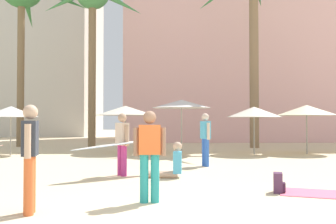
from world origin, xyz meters
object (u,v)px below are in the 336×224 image
Objects in this scene: person_far_left at (122,142)px; person_mid_center at (170,165)px; cafe_umbrella_2 at (125,111)px; person_mid_left at (150,152)px; palm_tree_center at (92,5)px; beach_towel at (321,194)px; person_near_left at (205,137)px; cafe_umbrella_6 at (182,104)px; person_far_right at (30,154)px; backpack at (278,183)px; cafe_umbrella_3 at (254,112)px; cafe_umbrella_5 at (11,112)px; cafe_umbrella_0 at (307,110)px.

person_mid_center is at bearing 134.01° from person_far_left.
cafe_umbrella_2 is 2.65× the size of person_mid_center.
person_far_left is 3.41m from person_mid_left.
cafe_umbrella_2 is at bearing -60.15° from palm_tree_center.
beach_towel is 5.22m from person_near_left.
person_far_left is at bearing -6.13° from person_mid_center.
cafe_umbrella_2 is 1.03× the size of cafe_umbrella_6.
palm_tree_center reaches higher than person_far_right.
person_near_left reaches higher than person_mid_left.
palm_tree_center is 17.82m from beach_towel.
backpack is at bearing 110.22° from person_far_left.
person_far_left is 4.25m from person_far_right.
backpack is at bearing -101.00° from cafe_umbrella_3.
palm_tree_center reaches higher than cafe_umbrella_5.
person_far_left is at bearing -138.31° from cafe_umbrella_0.
person_far_right is at bearing 62.86° from person_mid_center.
person_far_right is at bearing -66.97° from cafe_umbrella_5.
person_far_left is 1.47m from person_mid_center.
person_far_left is at bearing 25.21° from person_near_left.
cafe_umbrella_3 is 2.40× the size of person_mid_center.
cafe_umbrella_3 reaches higher than person_far_right.
palm_tree_center is 5.66× the size of person_far_right.
cafe_umbrella_5 is 8.49m from person_far_left.
cafe_umbrella_3 is (8.20, -4.78, -6.34)m from palm_tree_center.
cafe_umbrella_5 is (-2.61, -5.08, -6.34)m from palm_tree_center.
person_mid_left is (1.45, -10.72, -1.07)m from cafe_umbrella_2.
cafe_umbrella_3 is at bearing -7.23° from cafe_umbrella_2.
person_far_left is at bearing -106.88° from cafe_umbrella_6.
person_near_left is at bearing -58.76° from cafe_umbrella_2.
person_mid_center is (-6.48, -7.20, -1.68)m from cafe_umbrella_0.
person_near_left is (-0.98, 4.64, 0.76)m from backpack.
cafe_umbrella_5 is 1.48× the size of beach_towel.
beach_towel is at bearing 114.16° from person_far_left.
cafe_umbrella_0 is at bearing 6.31° from cafe_umbrella_3.
person_mid_center is (1.32, -0.25, -0.60)m from person_far_left.
person_mid_left is (-6.95, -10.26, -1.07)m from cafe_umbrella_0.
person_near_left is at bearing -82.77° from cafe_umbrella_6.
cafe_umbrella_0 reaches higher than cafe_umbrella_2.
cafe_umbrella_6 is (-5.80, -0.37, 0.27)m from cafe_umbrella_0.
cafe_umbrella_3 reaches higher than person_mid_left.
cafe_umbrella_0 is 2.53m from cafe_umbrella_3.
cafe_umbrella_0 reaches higher than person_far_right.
cafe_umbrella_3 is at bearing 1.55° from cafe_umbrella_6.
cafe_umbrella_2 is 2.74m from cafe_umbrella_6.
cafe_umbrella_5 is 13.46m from beach_towel.
cafe_umbrella_5 reaches higher than person_near_left.
cafe_umbrella_5 is 1.33× the size of person_far_right.
person_mid_left is (-1.70, -5.54, -0.04)m from person_near_left.
person_mid_center reaches higher than beach_towel.
cafe_umbrella_2 is 1.56× the size of person_near_left.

